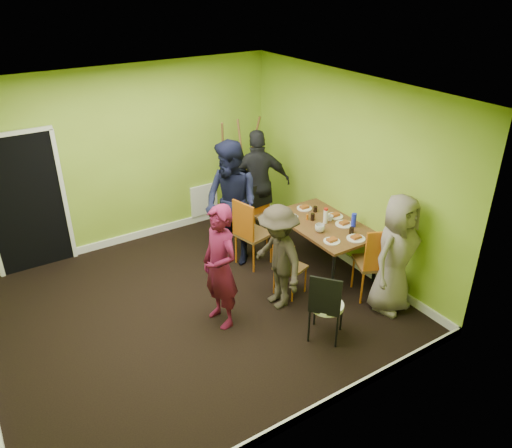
{
  "coord_description": "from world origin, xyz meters",
  "views": [
    {
      "loc": [
        -2.19,
        -4.95,
        4.03
      ],
      "look_at": [
        0.96,
        0.0,
        0.99
      ],
      "focal_mm": 35.0,
      "sensor_mm": 36.0,
      "label": 1
    }
  ],
  "objects_px": {
    "dining_table": "(324,227)",
    "person_left_far": "(231,204)",
    "person_left_near": "(278,257)",
    "easel": "(239,172)",
    "chair_front_end": "(376,259)",
    "person_back_end": "(258,184)",
    "chair_bentwood": "(326,304)",
    "chair_left_far": "(249,230)",
    "chair_left_near": "(287,264)",
    "person_front_end": "(396,254)",
    "blue_bottle": "(354,220)",
    "person_standing": "(220,267)",
    "orange_bottle": "(307,217)",
    "chair_back_end": "(262,200)",
    "thermos": "(326,217)"
  },
  "relations": [
    {
      "from": "dining_table",
      "to": "person_left_far",
      "type": "bearing_deg",
      "value": 136.48
    },
    {
      "from": "person_left_near",
      "to": "easel",
      "type": "bearing_deg",
      "value": 163.7
    },
    {
      "from": "dining_table",
      "to": "chair_front_end",
      "type": "distance_m",
      "value": 0.97
    },
    {
      "from": "person_back_end",
      "to": "chair_bentwood",
      "type": "bearing_deg",
      "value": 95.89
    },
    {
      "from": "chair_left_far",
      "to": "chair_front_end",
      "type": "xyz_separation_m",
      "value": [
        0.96,
        -1.62,
        0.01
      ]
    },
    {
      "from": "chair_left_far",
      "to": "chair_bentwood",
      "type": "bearing_deg",
      "value": -17.14
    },
    {
      "from": "chair_left_near",
      "to": "chair_bentwood",
      "type": "relative_size",
      "value": 0.92
    },
    {
      "from": "dining_table",
      "to": "easel",
      "type": "xyz_separation_m",
      "value": [
        -0.23,
        2.01,
        0.22
      ]
    },
    {
      "from": "person_back_end",
      "to": "person_front_end",
      "type": "bearing_deg",
      "value": 119.54
    },
    {
      "from": "person_left_far",
      "to": "blue_bottle",
      "type": "bearing_deg",
      "value": 33.65
    },
    {
      "from": "dining_table",
      "to": "person_standing",
      "type": "xyz_separation_m",
      "value": [
        -1.87,
        -0.31,
        0.11
      ]
    },
    {
      "from": "easel",
      "to": "blue_bottle",
      "type": "relative_size",
      "value": 9.38
    },
    {
      "from": "blue_bottle",
      "to": "person_left_far",
      "type": "distance_m",
      "value": 1.78
    },
    {
      "from": "person_standing",
      "to": "person_back_end",
      "type": "relative_size",
      "value": 0.9
    },
    {
      "from": "orange_bottle",
      "to": "person_back_end",
      "type": "height_order",
      "value": "person_back_end"
    },
    {
      "from": "chair_left_near",
      "to": "easel",
      "type": "bearing_deg",
      "value": 146.82
    },
    {
      "from": "chair_back_end",
      "to": "thermos",
      "type": "bearing_deg",
      "value": 92.57
    },
    {
      "from": "chair_left_near",
      "to": "person_standing",
      "type": "bearing_deg",
      "value": -106.82
    },
    {
      "from": "chair_left_near",
      "to": "chair_front_end",
      "type": "xyz_separation_m",
      "value": [
        0.94,
        -0.68,
        0.12
      ]
    },
    {
      "from": "chair_back_end",
      "to": "blue_bottle",
      "type": "distance_m",
      "value": 1.7
    },
    {
      "from": "chair_left_far",
      "to": "chair_left_near",
      "type": "height_order",
      "value": "chair_left_far"
    },
    {
      "from": "chair_bentwood",
      "to": "blue_bottle",
      "type": "relative_size",
      "value": 4.77
    },
    {
      "from": "orange_bottle",
      "to": "person_standing",
      "type": "distance_m",
      "value": 1.82
    },
    {
      "from": "chair_left_near",
      "to": "chair_bentwood",
      "type": "bearing_deg",
      "value": -26.91
    },
    {
      "from": "chair_left_near",
      "to": "blue_bottle",
      "type": "distance_m",
      "value": 1.19
    },
    {
      "from": "chair_left_far",
      "to": "person_standing",
      "type": "height_order",
      "value": "person_standing"
    },
    {
      "from": "dining_table",
      "to": "thermos",
      "type": "relative_size",
      "value": 7.36
    },
    {
      "from": "chair_bentwood",
      "to": "chair_left_far",
      "type": "bearing_deg",
      "value": 136.62
    },
    {
      "from": "chair_left_near",
      "to": "orange_bottle",
      "type": "relative_size",
      "value": 10.5
    },
    {
      "from": "chair_front_end",
      "to": "person_back_end",
      "type": "distance_m",
      "value": 2.45
    },
    {
      "from": "chair_left_far",
      "to": "orange_bottle",
      "type": "relative_size",
      "value": 12.8
    },
    {
      "from": "dining_table",
      "to": "person_back_end",
      "type": "relative_size",
      "value": 0.84
    },
    {
      "from": "chair_left_far",
      "to": "person_back_end",
      "type": "distance_m",
      "value": 1.09
    },
    {
      "from": "chair_left_far",
      "to": "orange_bottle",
      "type": "distance_m",
      "value": 0.87
    },
    {
      "from": "dining_table",
      "to": "chair_bentwood",
      "type": "xyz_separation_m",
      "value": [
        -1.0,
        -1.27,
        -0.17
      ]
    },
    {
      "from": "chair_bentwood",
      "to": "person_standing",
      "type": "distance_m",
      "value": 1.33
    },
    {
      "from": "easel",
      "to": "person_left_near",
      "type": "height_order",
      "value": "easel"
    },
    {
      "from": "chair_bentwood",
      "to": "person_back_end",
      "type": "height_order",
      "value": "person_back_end"
    },
    {
      "from": "easel",
      "to": "orange_bottle",
      "type": "height_order",
      "value": "easel"
    },
    {
      "from": "thermos",
      "to": "blue_bottle",
      "type": "height_order",
      "value": "thermos"
    },
    {
      "from": "person_standing",
      "to": "person_left_far",
      "type": "distance_m",
      "value": 1.53
    },
    {
      "from": "person_back_end",
      "to": "person_standing",
      "type": "bearing_deg",
      "value": 68.85
    },
    {
      "from": "orange_bottle",
      "to": "person_front_end",
      "type": "distance_m",
      "value": 1.49
    },
    {
      "from": "dining_table",
      "to": "easel",
      "type": "distance_m",
      "value": 2.04
    },
    {
      "from": "chair_left_far",
      "to": "person_left_far",
      "type": "bearing_deg",
      "value": -169.92
    },
    {
      "from": "person_standing",
      "to": "easel",
      "type": "bearing_deg",
      "value": 139.09
    },
    {
      "from": "thermos",
      "to": "person_standing",
      "type": "distance_m",
      "value": 1.91
    },
    {
      "from": "chair_bentwood",
      "to": "thermos",
      "type": "height_order",
      "value": "thermos"
    },
    {
      "from": "chair_left_far",
      "to": "blue_bottle",
      "type": "xyz_separation_m",
      "value": [
        1.15,
        -0.95,
        0.25
      ]
    },
    {
      "from": "easel",
      "to": "person_left_near",
      "type": "distance_m",
      "value": 2.54
    }
  ]
}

